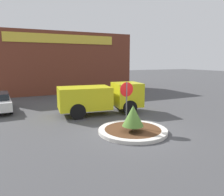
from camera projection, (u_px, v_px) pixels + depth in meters
The scene contains 6 objects.
ground_plane at pixel (133, 132), 11.05m from camera, with size 120.00×120.00×0.00m, color #474749.
traffic_island at pixel (133, 131), 11.04m from camera, with size 3.48×3.48×0.17m.
stop_sign at pixel (127, 96), 11.30m from camera, with size 0.75×0.07×2.51m.
island_shrub at pixel (133, 116), 10.54m from camera, with size 1.04×1.04×1.29m.
utility_truck at pixel (101, 97), 14.67m from camera, with size 5.78×2.61×2.05m.
storefront_building at pixel (58, 63), 25.47m from camera, with size 15.96×6.07×6.58m.
Camera 1 is at (-5.47, -9.13, 3.61)m, focal length 35.00 mm.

